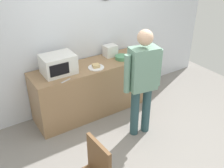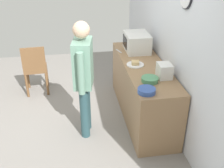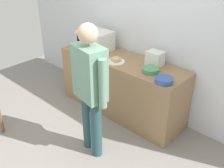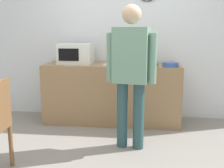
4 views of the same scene
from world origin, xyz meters
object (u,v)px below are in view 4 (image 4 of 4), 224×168
object	(u,v)px
microwave	(76,54)
cereal_bowl	(171,65)
sandwich_plate	(112,64)
salad_bowl	(150,63)
person_standing	(131,67)
fork_utensil	(69,66)
toaster	(144,57)
spoon_utensil	(73,61)

from	to	relation	value
microwave	cereal_bowl	size ratio (longest dim) A/B	2.22
sandwich_plate	cereal_bowl	size ratio (longest dim) A/B	1.16
salad_bowl	person_standing	bearing A→B (deg)	-105.30
sandwich_plate	person_standing	distance (m)	0.86
sandwich_plate	fork_utensil	size ratio (longest dim) A/B	1.53
sandwich_plate	fork_utensil	bearing A→B (deg)	-166.58
cereal_bowl	person_standing	distance (m)	0.91
cereal_bowl	toaster	bearing A→B (deg)	137.02
cereal_bowl	spoon_utensil	distance (m)	1.58
salad_bowl	person_standing	size ratio (longest dim) A/B	0.13
toaster	fork_utensil	bearing A→B (deg)	-157.64
person_standing	salad_bowl	bearing A→B (deg)	74.70
person_standing	cereal_bowl	bearing A→B (deg)	54.99
microwave	salad_bowl	world-z (taller)	microwave
salad_bowl	fork_utensil	xyz separation A→B (m)	(-1.14, -0.21, -0.03)
microwave	toaster	world-z (taller)	microwave
cereal_bowl	spoon_utensil	world-z (taller)	cereal_bowl
microwave	person_standing	xyz separation A→B (m)	(0.89, -0.95, -0.06)
toaster	person_standing	size ratio (longest dim) A/B	0.13
salad_bowl	sandwich_plate	bearing A→B (deg)	-173.13
sandwich_plate	toaster	distance (m)	0.55
microwave	spoon_utensil	xyz separation A→B (m)	(-0.11, 0.26, -0.15)
sandwich_plate	spoon_utensil	bearing A→B (deg)	148.38
person_standing	fork_utensil	bearing A→B (deg)	144.23
cereal_bowl	fork_utensil	distance (m)	1.43
sandwich_plate	cereal_bowl	distance (m)	0.84
microwave	salad_bowl	size ratio (longest dim) A/B	2.22
cereal_bowl	person_standing	xyz separation A→B (m)	(-0.52, -0.74, 0.06)
sandwich_plate	cereal_bowl	xyz separation A→B (m)	(0.83, -0.06, 0.01)
sandwich_plate	person_standing	world-z (taller)	person_standing
toaster	microwave	bearing A→B (deg)	-172.57
cereal_bowl	toaster	size ratio (longest dim) A/B	1.02
toaster	person_standing	world-z (taller)	person_standing
sandwich_plate	salad_bowl	world-z (taller)	sandwich_plate
sandwich_plate	salad_bowl	distance (m)	0.56
sandwich_plate	salad_bowl	size ratio (longest dim) A/B	1.15
microwave	spoon_utensil	size ratio (longest dim) A/B	2.94
sandwich_plate	fork_utensil	world-z (taller)	sandwich_plate
salad_bowl	toaster	distance (m)	0.25
toaster	sandwich_plate	bearing A→B (deg)	-147.63
microwave	toaster	bearing A→B (deg)	7.43
person_standing	sandwich_plate	bearing A→B (deg)	111.61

